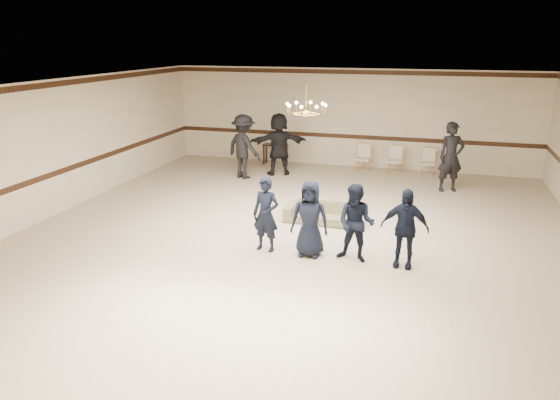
{
  "coord_description": "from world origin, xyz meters",
  "views": [
    {
      "loc": [
        2.64,
        -9.87,
        4.12
      ],
      "look_at": [
        -0.14,
        -0.5,
        1.04
      ],
      "focal_mm": 33.03,
      "sensor_mm": 36.0,
      "label": 1
    }
  ],
  "objects_px": {
    "banquet_chair_mid": "(395,161)",
    "adult_mid": "(279,144)",
    "boy_c": "(356,223)",
    "banquet_chair_left": "(363,159)",
    "adult_right": "(451,157)",
    "boy_a": "(266,215)",
    "adult_left": "(244,147)",
    "settee": "(323,212)",
    "boy_b": "(310,219)",
    "chandelier": "(306,99)",
    "boy_d": "(405,228)",
    "banquet_chair_right": "(428,163)",
    "console_table": "(275,154)"
  },
  "relations": [
    {
      "from": "banquet_chair_mid",
      "to": "adult_mid",
      "type": "bearing_deg",
      "value": -164.98
    },
    {
      "from": "boy_c",
      "to": "banquet_chair_left",
      "type": "bearing_deg",
      "value": 105.07
    },
    {
      "from": "boy_c",
      "to": "adult_right",
      "type": "distance_m",
      "value": 5.79
    },
    {
      "from": "boy_a",
      "to": "adult_left",
      "type": "xyz_separation_m",
      "value": [
        -2.4,
        5.2,
        0.21
      ]
    },
    {
      "from": "settee",
      "to": "adult_left",
      "type": "height_order",
      "value": "adult_left"
    },
    {
      "from": "banquet_chair_mid",
      "to": "boy_b",
      "type": "bearing_deg",
      "value": -100.82
    },
    {
      "from": "chandelier",
      "to": "boy_c",
      "type": "bearing_deg",
      "value": -49.72
    },
    {
      "from": "settee",
      "to": "adult_left",
      "type": "xyz_separation_m",
      "value": [
        -3.16,
        3.25,
        0.72
      ]
    },
    {
      "from": "boy_d",
      "to": "adult_right",
      "type": "relative_size",
      "value": 0.78
    },
    {
      "from": "boy_c",
      "to": "adult_left",
      "type": "bearing_deg",
      "value": 137.44
    },
    {
      "from": "boy_b",
      "to": "boy_d",
      "type": "bearing_deg",
      "value": -1.55
    },
    {
      "from": "adult_mid",
      "to": "banquet_chair_right",
      "type": "xyz_separation_m",
      "value": [
        4.5,
        1.06,
        -0.54
      ]
    },
    {
      "from": "boy_a",
      "to": "adult_left",
      "type": "height_order",
      "value": "adult_left"
    },
    {
      "from": "console_table",
      "to": "adult_right",
      "type": "bearing_deg",
      "value": -16.1
    },
    {
      "from": "boy_a",
      "to": "banquet_chair_left",
      "type": "height_order",
      "value": "boy_a"
    },
    {
      "from": "chandelier",
      "to": "adult_mid",
      "type": "height_order",
      "value": "chandelier"
    },
    {
      "from": "boy_a",
      "to": "boy_b",
      "type": "bearing_deg",
      "value": 8.17
    },
    {
      "from": "adult_left",
      "to": "settee",
      "type": "bearing_deg",
      "value": 160.18
    },
    {
      "from": "chandelier",
      "to": "boy_b",
      "type": "xyz_separation_m",
      "value": [
        0.51,
        -1.67,
        -2.12
      ]
    },
    {
      "from": "boy_d",
      "to": "boy_a",
      "type": "bearing_deg",
      "value": -176.73
    },
    {
      "from": "adult_left",
      "to": "boy_c",
      "type": "bearing_deg",
      "value": 154.97
    },
    {
      "from": "chandelier",
      "to": "boy_d",
      "type": "bearing_deg",
      "value": -35.78
    },
    {
      "from": "banquet_chair_left",
      "to": "banquet_chair_right",
      "type": "xyz_separation_m",
      "value": [
        2.0,
        0.0,
        0.0
      ]
    },
    {
      "from": "chandelier",
      "to": "adult_mid",
      "type": "bearing_deg",
      "value": 114.02
    },
    {
      "from": "adult_mid",
      "to": "adult_right",
      "type": "distance_m",
      "value": 5.12
    },
    {
      "from": "chandelier",
      "to": "boy_b",
      "type": "height_order",
      "value": "chandelier"
    },
    {
      "from": "boy_b",
      "to": "banquet_chair_right",
      "type": "relative_size",
      "value": 1.74
    },
    {
      "from": "boy_c",
      "to": "banquet_chair_mid",
      "type": "relative_size",
      "value": 1.74
    },
    {
      "from": "settee",
      "to": "banquet_chair_left",
      "type": "distance_m",
      "value": 5.02
    },
    {
      "from": "boy_a",
      "to": "banquet_chair_mid",
      "type": "relative_size",
      "value": 1.74
    },
    {
      "from": "banquet_chair_right",
      "to": "chandelier",
      "type": "bearing_deg",
      "value": -120.68
    },
    {
      "from": "chandelier",
      "to": "console_table",
      "type": "xyz_separation_m",
      "value": [
        -2.39,
        5.49,
        -2.53
      ]
    },
    {
      "from": "boy_a",
      "to": "adult_right",
      "type": "bearing_deg",
      "value": 64.97
    },
    {
      "from": "banquet_chair_right",
      "to": "adult_right",
      "type": "bearing_deg",
      "value": -72.09
    },
    {
      "from": "adult_mid",
      "to": "banquet_chair_left",
      "type": "bearing_deg",
      "value": 178.19
    },
    {
      "from": "settee",
      "to": "banquet_chair_right",
      "type": "distance_m",
      "value": 5.5
    },
    {
      "from": "chandelier",
      "to": "settee",
      "type": "relative_size",
      "value": 0.53
    },
    {
      "from": "adult_right",
      "to": "banquet_chair_right",
      "type": "bearing_deg",
      "value": 89.89
    },
    {
      "from": "settee",
      "to": "adult_right",
      "type": "relative_size",
      "value": 0.9
    },
    {
      "from": "boy_b",
      "to": "boy_a",
      "type": "bearing_deg",
      "value": 178.45
    },
    {
      "from": "boy_b",
      "to": "adult_right",
      "type": "height_order",
      "value": "adult_right"
    },
    {
      "from": "boy_d",
      "to": "banquet_chair_left",
      "type": "distance_m",
      "value": 7.17
    },
    {
      "from": "chandelier",
      "to": "adult_right",
      "type": "height_order",
      "value": "chandelier"
    },
    {
      "from": "boy_a",
      "to": "boy_c",
      "type": "height_order",
      "value": "same"
    },
    {
      "from": "boy_b",
      "to": "boy_c",
      "type": "distance_m",
      "value": 0.9
    },
    {
      "from": "banquet_chair_left",
      "to": "boy_c",
      "type": "bearing_deg",
      "value": -83.04
    },
    {
      "from": "console_table",
      "to": "boy_a",
      "type": "bearing_deg",
      "value": -73.98
    },
    {
      "from": "boy_c",
      "to": "console_table",
      "type": "height_order",
      "value": "boy_c"
    },
    {
      "from": "boy_b",
      "to": "banquet_chair_right",
      "type": "height_order",
      "value": "boy_b"
    },
    {
      "from": "boy_d",
      "to": "banquet_chair_right",
      "type": "height_order",
      "value": "boy_d"
    }
  ]
}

